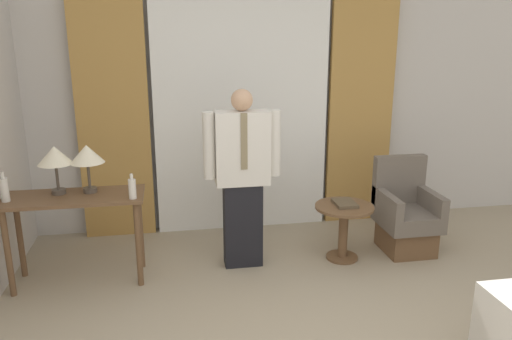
# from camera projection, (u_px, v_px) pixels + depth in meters

# --- Properties ---
(wall_back) EXTENTS (10.00, 0.06, 2.70)m
(wall_back) POSITION_uv_depth(u_px,v_px,m) (240.00, 103.00, 5.30)
(wall_back) COLOR beige
(wall_back) RESTS_ON ground_plane
(curtain_sheer_center) EXTENTS (1.82, 0.06, 2.58)m
(curtain_sheer_center) POSITION_uv_depth(u_px,v_px,m) (242.00, 110.00, 5.19)
(curtain_sheer_center) COLOR white
(curtain_sheer_center) RESTS_ON ground_plane
(curtain_drape_left) EXTENTS (0.71, 0.06, 2.58)m
(curtain_drape_left) POSITION_uv_depth(u_px,v_px,m) (113.00, 114.00, 4.97)
(curtain_drape_left) COLOR #B28442
(curtain_drape_left) RESTS_ON ground_plane
(curtain_drape_right) EXTENTS (0.71, 0.06, 2.58)m
(curtain_drape_right) POSITION_uv_depth(u_px,v_px,m) (361.00, 107.00, 5.41)
(curtain_drape_right) COLOR #B28442
(curtain_drape_right) RESTS_ON ground_plane
(desk) EXTENTS (1.14, 0.47, 0.77)m
(desk) POSITION_uv_depth(u_px,v_px,m) (75.00, 211.00, 4.16)
(desk) COLOR brown
(desk) RESTS_ON ground_plane
(table_lamp_left) EXTENTS (0.28, 0.28, 0.41)m
(table_lamp_left) POSITION_uv_depth(u_px,v_px,m) (55.00, 157.00, 4.09)
(table_lamp_left) COLOR #4C4238
(table_lamp_left) RESTS_ON desk
(table_lamp_right) EXTENTS (0.28, 0.28, 0.41)m
(table_lamp_right) POSITION_uv_depth(u_px,v_px,m) (87.00, 156.00, 4.13)
(table_lamp_right) COLOR #4C4238
(table_lamp_right) RESTS_ON desk
(bottle_near_edge) EXTENTS (0.06, 0.06, 0.21)m
(bottle_near_edge) POSITION_uv_depth(u_px,v_px,m) (132.00, 188.00, 4.04)
(bottle_near_edge) COLOR silver
(bottle_near_edge) RESTS_ON desk
(bottle_by_lamp) EXTENTS (0.07, 0.07, 0.24)m
(bottle_by_lamp) POSITION_uv_depth(u_px,v_px,m) (4.00, 189.00, 3.96)
(bottle_by_lamp) COLOR silver
(bottle_by_lamp) RESTS_ON desk
(person) EXTENTS (0.68, 0.22, 1.62)m
(person) POSITION_uv_depth(u_px,v_px,m) (242.00, 174.00, 4.41)
(person) COLOR black
(person) RESTS_ON ground_plane
(armchair) EXTENTS (0.52, 0.57, 0.91)m
(armchair) POSITION_uv_depth(u_px,v_px,m) (405.00, 217.00, 4.87)
(armchair) COLOR brown
(armchair) RESTS_ON ground_plane
(side_table) EXTENTS (0.54, 0.54, 0.53)m
(side_table) POSITION_uv_depth(u_px,v_px,m) (344.00, 223.00, 4.65)
(side_table) COLOR brown
(side_table) RESTS_ON ground_plane
(book) EXTENTS (0.19, 0.25, 0.03)m
(book) POSITION_uv_depth(u_px,v_px,m) (345.00, 203.00, 4.63)
(book) COLOR brown
(book) RESTS_ON side_table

